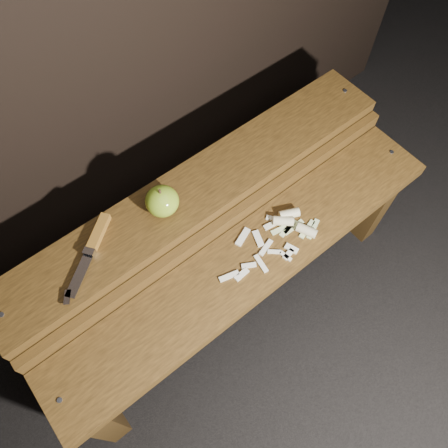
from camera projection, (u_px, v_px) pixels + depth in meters
ground at (235, 297)px, 1.53m from camera, size 60.00×60.00×0.00m
bench_front_tier at (251, 271)px, 1.20m from camera, size 1.20×0.20×0.42m
bench_rear_tier at (201, 205)px, 1.23m from camera, size 1.20×0.21×0.50m
apple at (162, 201)px, 1.09m from camera, size 0.09×0.09×0.09m
knife at (94, 243)px, 1.07m from camera, size 0.21×0.16×0.02m
apple_scraps at (285, 230)px, 1.18m from camera, size 0.33×0.15×0.03m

